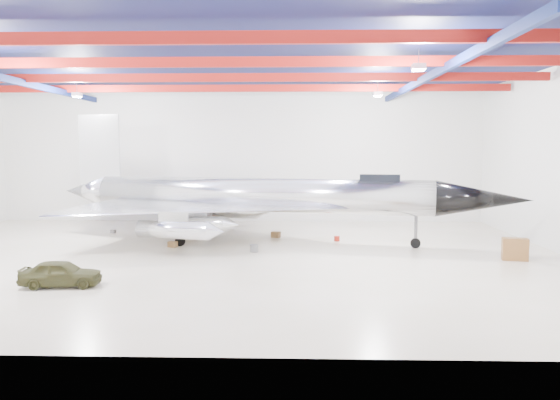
{
  "coord_description": "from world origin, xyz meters",
  "views": [
    {
      "loc": [
        4.65,
        -30.49,
        6.17
      ],
      "look_at": [
        3.69,
        2.0,
        3.04
      ],
      "focal_mm": 35.0,
      "sensor_mm": 36.0,
      "label": 1
    }
  ],
  "objects": [
    {
      "name": "ceiling",
      "position": [
        0.0,
        0.0,
        11.0
      ],
      "size": [
        40.0,
        40.0,
        0.0
      ],
      "primitive_type": "plane",
      "rotation": [
        3.14,
        0.0,
        0.0
      ],
      "color": "#0A0F38",
      "rests_on": "wall_back"
    },
    {
      "name": "engine_drum",
      "position": [
        2.16,
        1.34,
        0.22
      ],
      "size": [
        0.65,
        0.65,
        0.44
      ],
      "primitive_type": "cylinder",
      "rotation": [
        0.0,
        0.0,
        0.42
      ],
      "color": "#59595B",
      "rests_on": "floor"
    },
    {
      "name": "crate_small",
      "position": [
        -8.63,
        8.3,
        0.11
      ],
      "size": [
        0.37,
        0.32,
        0.23
      ],
      "primitive_type": "cube",
      "rotation": [
        0.0,
        0.0,
        -0.21
      ],
      "color": "#59595B",
      "rests_on": "floor"
    },
    {
      "name": "oil_barrel",
      "position": [
        -2.65,
        6.76,
        0.21
      ],
      "size": [
        0.7,
        0.61,
        0.42
      ],
      "primitive_type": "cube",
      "rotation": [
        0.0,
        0.0,
        -0.23
      ],
      "color": "olive",
      "rests_on": "floor"
    },
    {
      "name": "floor",
      "position": [
        0.0,
        0.0,
        0.0
      ],
      "size": [
        40.0,
        40.0,
        0.0
      ],
      "primitive_type": "plane",
      "color": "beige",
      "rests_on": "ground"
    },
    {
      "name": "wall_back",
      "position": [
        0.0,
        15.0,
        5.5
      ],
      "size": [
        40.0,
        0.0,
        40.0
      ],
      "primitive_type": "plane",
      "rotation": [
        1.57,
        0.0,
        0.0
      ],
      "color": "silver",
      "rests_on": "floor"
    },
    {
      "name": "desk",
      "position": [
        16.68,
        -0.59,
        0.61
      ],
      "size": [
        1.45,
        0.93,
        1.22
      ],
      "primitive_type": "cube",
      "rotation": [
        0.0,
        0.0,
        -0.21
      ],
      "color": "brown",
      "rests_on": "floor"
    },
    {
      "name": "jeep",
      "position": [
        -5.81,
        -6.95,
        0.6
      ],
      "size": [
        3.63,
        1.75,
        1.19
      ],
      "primitive_type": "imported",
      "rotation": [
        0.0,
        0.0,
        1.67
      ],
      "color": "#3B3B1D",
      "rests_on": "floor"
    },
    {
      "name": "crate_ply",
      "position": [
        -3.03,
        2.8,
        0.18
      ],
      "size": [
        0.62,
        0.57,
        0.35
      ],
      "primitive_type": "cube",
      "rotation": [
        0.0,
        0.0,
        -0.4
      ],
      "color": "olive",
      "rests_on": "floor"
    },
    {
      "name": "tool_chest",
      "position": [
        7.36,
        5.29,
        0.17
      ],
      "size": [
        0.46,
        0.46,
        0.34
      ],
      "primitive_type": "cylinder",
      "rotation": [
        0.0,
        0.0,
        0.28
      ],
      "color": "maroon",
      "rests_on": "floor"
    },
    {
      "name": "toolbox_red",
      "position": [
        -2.7,
        9.44,
        0.15
      ],
      "size": [
        0.52,
        0.46,
        0.31
      ],
      "primitive_type": "cube",
      "rotation": [
        0.0,
        0.0,
        -0.3
      ],
      "color": "maroon",
      "rests_on": "floor"
    },
    {
      "name": "ceiling_structure",
      "position": [
        0.0,
        0.0,
        10.32
      ],
      "size": [
        39.5,
        29.5,
        1.08
      ],
      "color": "maroon",
      "rests_on": "ceiling"
    },
    {
      "name": "parts_bin",
      "position": [
        3.26,
        6.63,
        0.2
      ],
      "size": [
        0.69,
        0.62,
        0.4
      ],
      "primitive_type": "cube",
      "rotation": [
        0.0,
        0.0,
        -0.33
      ],
      "color": "olive",
      "rests_on": "floor"
    },
    {
      "name": "jet_aircraft",
      "position": [
        2.21,
        4.96,
        2.78
      ],
      "size": [
        30.78,
        20.98,
        8.47
      ],
      "rotation": [
        0.0,
        0.0,
        -0.21
      ],
      "color": "silver",
      "rests_on": "floor"
    }
  ]
}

